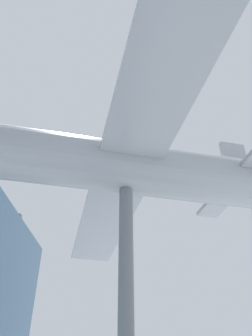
{
  "coord_description": "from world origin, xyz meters",
  "views": [
    {
      "loc": [
        -10.0,
        -0.39,
        1.45
      ],
      "look_at": [
        0.0,
        0.0,
        8.46
      ],
      "focal_mm": 35.0,
      "sensor_mm": 36.0,
      "label": 1
    }
  ],
  "objects": [
    {
      "name": "support_pylon_central",
      "position": [
        0.0,
        0.0,
        3.74
      ],
      "size": [
        0.48,
        0.48,
        7.49
      ],
      "color": "slate",
      "rests_on": "ground_plane"
    },
    {
      "name": "suspended_airplane",
      "position": [
        -0.07,
        0.25,
        8.47
      ],
      "size": [
        19.88,
        12.61,
        2.96
      ],
      "rotation": [
        0.0,
        0.0,
        0.26
      ],
      "color": "#93999E",
      "rests_on": "support_pylon_central"
    }
  ]
}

